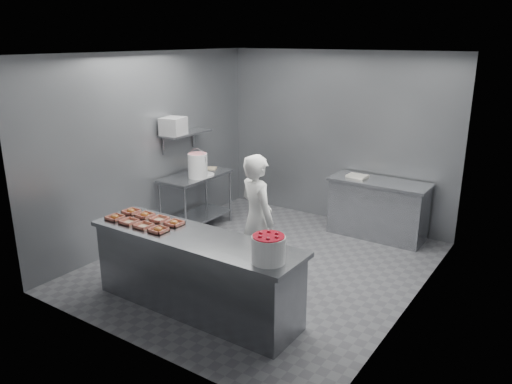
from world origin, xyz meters
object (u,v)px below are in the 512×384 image
at_px(tray_2, 144,226).
at_px(tray_5, 145,215).
at_px(tray_1, 129,222).
at_px(strawberry_tub, 268,248).
at_px(tray_4, 131,211).
at_px(tray_3, 159,230).
at_px(appliance, 173,126).
at_px(service_counter, 195,273).
at_px(prep_table, 196,193).
at_px(back_counter, 378,209).
at_px(worker, 257,219).
at_px(tray_6, 160,219).
at_px(glaze_bucket, 198,165).
at_px(tray_0, 115,217).
at_px(tray_7, 174,223).

bearing_deg(tray_2, tray_5, 133.45).
bearing_deg(tray_1, tray_2, 0.00).
bearing_deg(strawberry_tub, tray_4, 173.87).
distance_m(tray_2, tray_3, 0.24).
relative_size(tray_1, appliance, 0.53).
xyz_separation_m(service_counter, tray_3, (-0.41, -0.13, 0.47)).
relative_size(service_counter, prep_table, 2.17).
height_order(back_counter, tray_5, tray_5).
xyz_separation_m(back_counter, strawberry_tub, (0.14, -3.35, 0.59)).
height_order(tray_2, worker, worker).
bearing_deg(tray_3, appliance, 127.97).
height_order(back_counter, worker, worker).
bearing_deg(tray_3, back_counter, 68.82).
bearing_deg(tray_6, worker, 47.00).
bearing_deg(glaze_bucket, tray_6, -63.36).
bearing_deg(prep_table, tray_4, -74.03).
bearing_deg(tray_3, tray_6, 132.73).
bearing_deg(tray_3, tray_0, 180.00).
bearing_deg(glaze_bucket, tray_0, -79.10).
height_order(tray_0, tray_4, same).
bearing_deg(back_counter, tray_6, -116.34).
distance_m(tray_1, appliance, 2.18).
xyz_separation_m(service_counter, back_counter, (0.90, 3.25, -0.00)).
bearing_deg(tray_6, tray_7, -0.00).
relative_size(back_counter, tray_5, 8.01).
bearing_deg(service_counter, back_counter, 74.52).
relative_size(tray_0, tray_4, 1.00).
distance_m(tray_0, tray_1, 0.24).
relative_size(back_counter, strawberry_tub, 4.53).
bearing_deg(worker, prep_table, -2.76).
distance_m(tray_2, tray_6, 0.26).
relative_size(back_counter, tray_4, 8.01).
height_order(tray_7, strawberry_tub, strawberry_tub).
distance_m(tray_7, strawberry_tub, 1.47).
relative_size(back_counter, tray_0, 8.01).
relative_size(tray_0, glaze_bucket, 0.41).
height_order(tray_2, tray_5, tray_5).
bearing_deg(tray_2, tray_1, 180.00).
xyz_separation_m(service_counter, worker, (0.17, 1.00, 0.37)).
height_order(prep_table, tray_5, tray_5).
height_order(worker, appliance, appliance).
distance_m(tray_2, glaze_bucket, 2.17).
xyz_separation_m(tray_3, tray_7, (0.00, 0.26, 0.00)).
bearing_deg(tray_6, tray_0, -152.03).
bearing_deg(tray_4, tray_3, -19.61).
bearing_deg(tray_0, back_counter, 59.01).
bearing_deg(tray_0, glaze_bucket, 100.90).
distance_m(strawberry_tub, appliance, 3.43).
bearing_deg(tray_7, back_counter, 67.25).
bearing_deg(glaze_bucket, tray_3, -60.91).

